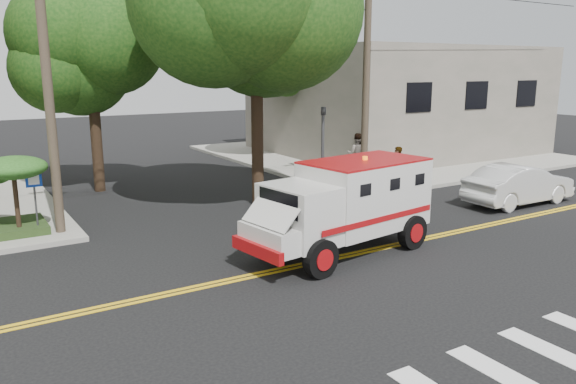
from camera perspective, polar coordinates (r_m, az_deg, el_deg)
ground at (r=15.09m, az=3.86°, el=-6.91°), size 100.00×100.00×0.00m
sidewalk_ne at (r=33.59m, az=9.30°, el=3.89°), size 17.00×17.00×0.15m
building_right at (r=34.64m, az=10.84°, el=9.21°), size 14.00×12.00×6.00m
utility_pole_left at (r=17.78m, az=-23.23°, el=9.87°), size 0.28×0.28×9.00m
utility_pole_right at (r=23.00m, az=7.94°, el=11.11°), size 0.28×0.28×9.00m
tree_main at (r=20.63m, az=-1.76°, el=18.59°), size 6.08×5.70×9.85m
tree_left at (r=24.03m, az=-18.62°, el=13.59°), size 4.48×4.20×7.70m
tree_right at (r=32.29m, az=0.48°, el=14.43°), size 4.80×4.50×8.20m
traffic_signal at (r=21.19m, az=3.54°, el=4.93°), size 0.15×0.18×3.60m
accessibility_sign at (r=18.23m, az=-24.33°, el=-0.16°), size 0.45×0.10×2.02m
armored_truck at (r=15.38m, az=5.90°, el=-1.00°), size 5.77×2.87×2.52m
parked_sedan at (r=22.69m, az=22.40°, el=0.73°), size 4.60×1.69×1.50m
pedestrian_a at (r=23.58m, az=10.96°, el=2.50°), size 0.75×0.70×1.71m
pedestrian_b at (r=26.14m, az=7.01°, el=3.84°), size 1.19×1.18×1.93m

